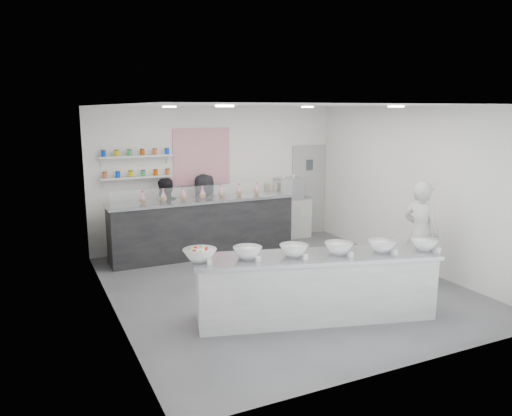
{
  "coord_description": "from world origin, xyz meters",
  "views": [
    {
      "loc": [
        -3.82,
        -7.08,
        2.95
      ],
      "look_at": [
        -0.29,
        0.4,
        1.3
      ],
      "focal_mm": 35.0,
      "sensor_mm": 36.0,
      "label": 1
    }
  ],
  "objects_px": {
    "woman_prep": "(421,234)",
    "espresso_machine": "(288,188)",
    "espresso_ledge": "(284,218)",
    "prep_counter": "(316,287)",
    "staff_right": "(205,213)",
    "back_bar": "(203,227)",
    "staff_left": "(165,218)"
  },
  "relations": [
    {
      "from": "back_bar",
      "to": "staff_left",
      "type": "xyz_separation_m",
      "value": [
        -0.71,
        0.3,
        0.21
      ]
    },
    {
      "from": "woman_prep",
      "to": "staff_left",
      "type": "distance_m",
      "value": 4.91
    },
    {
      "from": "back_bar",
      "to": "espresso_ledge",
      "type": "relative_size",
      "value": 2.99
    },
    {
      "from": "prep_counter",
      "to": "staff_left",
      "type": "relative_size",
      "value": 2.16
    },
    {
      "from": "prep_counter",
      "to": "staff_right",
      "type": "bearing_deg",
      "value": 109.06
    },
    {
      "from": "espresso_ledge",
      "to": "staff_left",
      "type": "height_order",
      "value": "staff_left"
    },
    {
      "from": "woman_prep",
      "to": "staff_right",
      "type": "xyz_separation_m",
      "value": [
        -2.56,
        3.54,
        -0.07
      ]
    },
    {
      "from": "staff_left",
      "to": "staff_right",
      "type": "height_order",
      "value": "staff_right"
    },
    {
      "from": "woman_prep",
      "to": "prep_counter",
      "type": "bearing_deg",
      "value": 85.33
    },
    {
      "from": "staff_right",
      "to": "woman_prep",
      "type": "bearing_deg",
      "value": 122.43
    },
    {
      "from": "woman_prep",
      "to": "staff_right",
      "type": "distance_m",
      "value": 4.37
    },
    {
      "from": "prep_counter",
      "to": "espresso_machine",
      "type": "xyz_separation_m",
      "value": [
        1.84,
        4.15,
        0.69
      ]
    },
    {
      "from": "prep_counter",
      "to": "espresso_ledge",
      "type": "xyz_separation_m",
      "value": [
        1.74,
        4.15,
        -0.0
      ]
    },
    {
      "from": "espresso_ledge",
      "to": "staff_right",
      "type": "height_order",
      "value": "staff_right"
    },
    {
      "from": "staff_left",
      "to": "staff_right",
      "type": "xyz_separation_m",
      "value": [
        0.86,
        0.02,
        0.02
      ]
    },
    {
      "from": "espresso_ledge",
      "to": "woman_prep",
      "type": "bearing_deg",
      "value": -81.25
    },
    {
      "from": "espresso_ledge",
      "to": "staff_left",
      "type": "relative_size",
      "value": 0.79
    },
    {
      "from": "woman_prep",
      "to": "staff_left",
      "type": "bearing_deg",
      "value": 29.23
    },
    {
      "from": "back_bar",
      "to": "staff_right",
      "type": "relative_size",
      "value": 2.32
    },
    {
      "from": "prep_counter",
      "to": "staff_right",
      "type": "xyz_separation_m",
      "value": [
        -0.25,
        3.96,
        0.35
      ]
    },
    {
      "from": "woman_prep",
      "to": "espresso_machine",
      "type": "bearing_deg",
      "value": -7.67
    },
    {
      "from": "staff_left",
      "to": "prep_counter",
      "type": "bearing_deg",
      "value": 84.64
    },
    {
      "from": "espresso_machine",
      "to": "staff_right",
      "type": "xyz_separation_m",
      "value": [
        -2.09,
        -0.18,
        -0.35
      ]
    },
    {
      "from": "back_bar",
      "to": "woman_prep",
      "type": "height_order",
      "value": "woman_prep"
    },
    {
      "from": "woman_prep",
      "to": "espresso_ledge",
      "type": "bearing_deg",
      "value": -6.21
    },
    {
      "from": "staff_left",
      "to": "staff_right",
      "type": "relative_size",
      "value": 0.98
    },
    {
      "from": "espresso_ledge",
      "to": "woman_prep",
      "type": "xyz_separation_m",
      "value": [
        0.57,
        -3.73,
        0.42
      ]
    },
    {
      "from": "staff_left",
      "to": "espresso_ledge",
      "type": "bearing_deg",
      "value": 163.0
    },
    {
      "from": "back_bar",
      "to": "woman_prep",
      "type": "distance_m",
      "value": 4.23
    },
    {
      "from": "espresso_ledge",
      "to": "woman_prep",
      "type": "distance_m",
      "value": 3.79
    },
    {
      "from": "woman_prep",
      "to": "staff_left",
      "type": "height_order",
      "value": "woman_prep"
    },
    {
      "from": "espresso_ledge",
      "to": "espresso_machine",
      "type": "height_order",
      "value": "espresso_machine"
    }
  ]
}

